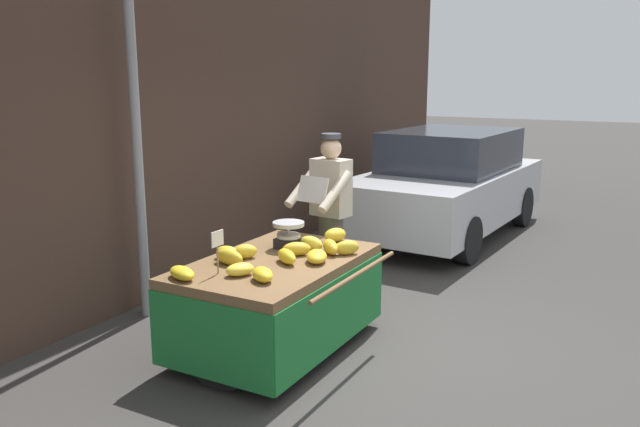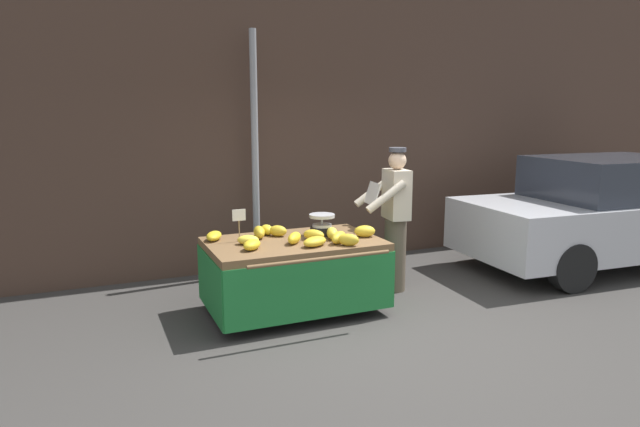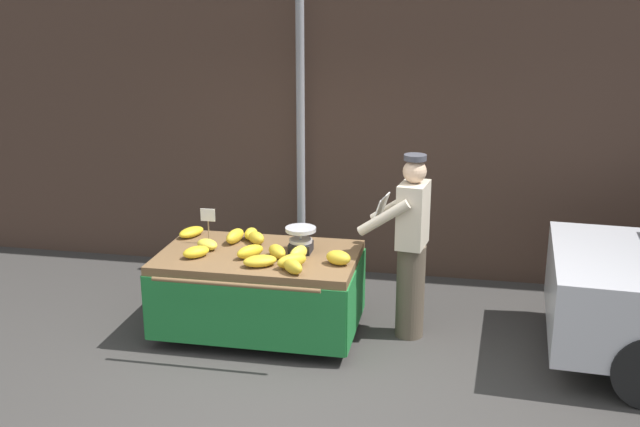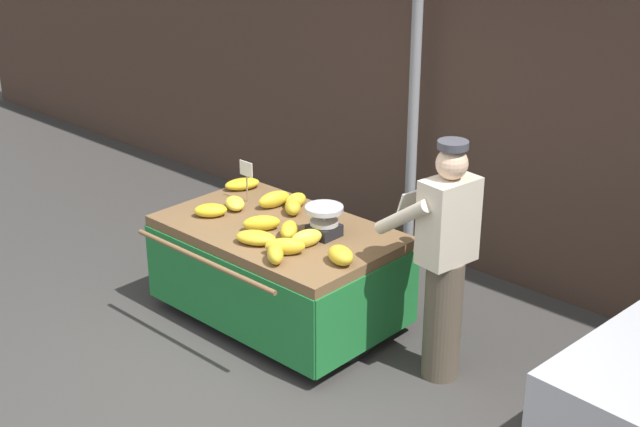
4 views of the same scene
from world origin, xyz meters
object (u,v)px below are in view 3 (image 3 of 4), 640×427
banana_bunch_2 (338,258)px  banana_bunch_5 (256,238)px  street_pole (301,138)px  banana_bunch_8 (251,234)px  price_sign (208,218)px  banana_bunch_1 (293,267)px  banana_cart (259,274)px  vendor_person (410,246)px  banana_bunch_11 (196,252)px  banana_bunch_4 (191,232)px  banana_bunch_7 (207,244)px  banana_bunch_0 (260,261)px  banana_bunch_12 (235,236)px  banana_bunch_3 (277,251)px  banana_bunch_10 (292,261)px  banana_bunch_6 (250,252)px  weighing_scale (301,240)px  banana_bunch_9 (298,253)px

banana_bunch_2 → banana_bunch_5: size_ratio=1.12×
street_pole → banana_bunch_8: size_ratio=15.48×
price_sign → banana_bunch_1: price_sign is taller
banana_cart → vendor_person: bearing=9.2°
banana_bunch_5 → banana_bunch_11: bearing=-132.7°
street_pole → banana_cart: 1.83m
banana_bunch_4 → banana_bunch_7: (0.28, -0.33, 0.00)m
banana_cart → banana_bunch_8: 0.49m
street_pole → banana_bunch_0: street_pole is taller
banana_bunch_4 → banana_bunch_11: size_ratio=1.16×
banana_bunch_12 → vendor_person: (1.65, -0.03, 0.02)m
banana_cart → vendor_person: 1.40m
banana_bunch_3 → banana_bunch_10: banana_bunch_10 is taller
price_sign → banana_bunch_0: price_sign is taller
banana_bunch_6 → banana_bunch_10: size_ratio=0.99×
banana_bunch_1 → banana_cart: bearing=133.7°
weighing_scale → banana_bunch_8: size_ratio=1.38×
weighing_scale → banana_bunch_8: bearing=154.3°
vendor_person → banana_bunch_4: bearing=176.7°
banana_bunch_4 → banana_bunch_8: banana_bunch_8 is taller
banana_bunch_6 → banana_bunch_7: banana_bunch_6 is taller
banana_bunch_4 → banana_bunch_12: banana_bunch_12 is taller
weighing_scale → banana_bunch_7: weighing_scale is taller
banana_bunch_4 → banana_bunch_7: banana_bunch_7 is taller
banana_bunch_3 → banana_bunch_6: (-0.24, -0.05, -0.00)m
banana_bunch_8 → banana_bunch_0: bearing=-68.1°
banana_bunch_11 → vendor_person: (1.87, 0.43, 0.03)m
banana_cart → banana_bunch_3: 0.34m
weighing_scale → banana_bunch_3: (-0.18, -0.19, -0.06)m
banana_bunch_1 → banana_bunch_8: 1.01m
weighing_scale → banana_bunch_9: bearing=-83.0°
vendor_person → banana_bunch_7: bearing=-173.6°
banana_bunch_1 → banana_bunch_8: size_ratio=1.09×
banana_bunch_8 → banana_bunch_9: size_ratio=0.82×
street_pole → banana_bunch_4: bearing=-124.6°
banana_bunch_11 → banana_bunch_12: size_ratio=0.89×
banana_bunch_9 → banana_bunch_1: bearing=-85.5°
banana_bunch_9 → vendor_person: 1.01m
banana_bunch_9 → vendor_person: bearing=18.8°
banana_bunch_3 → vendor_person: vendor_person is taller
banana_bunch_0 → banana_bunch_11: size_ratio=1.17×
banana_cart → banana_bunch_8: banana_bunch_8 is taller
banana_bunch_12 → banana_bunch_1: bearing=-43.9°
weighing_scale → banana_bunch_6: 0.48m
weighing_scale → banana_bunch_6: size_ratio=1.00×
banana_cart → weighing_scale: weighing_scale is taller
banana_bunch_6 → banana_bunch_8: banana_bunch_6 is taller
banana_bunch_12 → banana_bunch_11: bearing=-115.0°
banana_bunch_3 → banana_bunch_9: size_ratio=0.98×
banana_bunch_4 → vendor_person: (2.12, -0.12, 0.04)m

